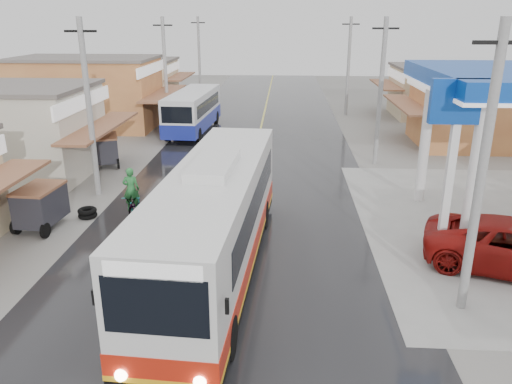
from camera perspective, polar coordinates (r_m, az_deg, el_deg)
ground at (r=15.26m, az=-3.97°, el=-12.21°), size 120.00×120.00×0.00m
road at (r=29.05m, az=-0.33°, el=3.48°), size 12.00×90.00×0.02m
centre_line at (r=29.05m, az=-0.33°, el=3.51°), size 0.15×90.00×0.01m
shopfronts_left at (r=35.15m, az=-21.74°, el=4.90°), size 11.00×44.00×5.20m
utility_poles_left at (r=31.22m, az=-13.18°, el=4.08°), size 1.60×50.00×8.00m
utility_poles_right at (r=29.47m, az=13.40°, el=3.16°), size 1.60×36.00×8.00m
coach_bus at (r=16.01m, az=-4.61°, el=-3.21°), size 3.49×12.42×3.84m
second_bus at (r=36.74m, az=-7.22°, el=9.21°), size 2.88×8.89×2.91m
cyclist at (r=21.30m, az=-13.82°, el=-1.06°), size 0.95×2.16×2.26m
tricycle_near at (r=21.42m, az=-23.45°, el=-1.35°), size 1.63×2.34×1.72m
tricycle_far at (r=29.39m, az=-16.89°, el=4.80°), size 2.16×2.45×1.73m
tyre_stack at (r=22.12m, az=-18.70°, el=-2.27°), size 0.79×0.79×0.40m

